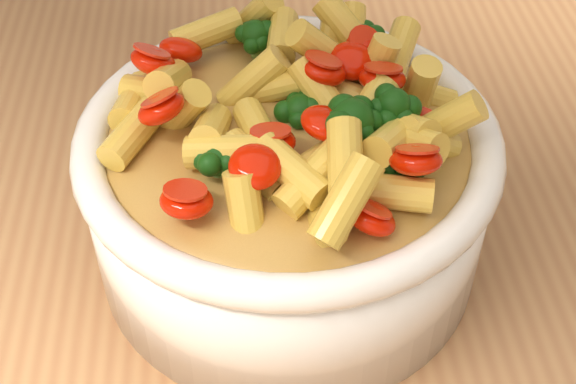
{
  "coord_description": "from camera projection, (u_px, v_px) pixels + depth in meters",
  "views": [
    {
      "loc": [
        -0.09,
        -0.31,
        1.29
      ],
      "look_at": [
        -0.06,
        0.04,
        0.95
      ],
      "focal_mm": 50.0,
      "sensor_mm": 36.0,
      "label": 1
    }
  ],
  "objects": [
    {
      "name": "table",
      "position": [
        381.0,
        383.0,
        0.57
      ],
      "size": [
        1.2,
        0.8,
        0.9
      ],
      "color": "#B07B4B",
      "rests_on": "ground"
    },
    {
      "name": "pasta_salad",
      "position": [
        288.0,
        105.0,
        0.44
      ],
      "size": [
        0.2,
        0.2,
        0.04
      ],
      "color": "#FFD650",
      "rests_on": "serving_bowl"
    },
    {
      "name": "serving_bowl",
      "position": [
        288.0,
        190.0,
        0.49
      ],
      "size": [
        0.25,
        0.25,
        0.11
      ],
      "color": "white",
      "rests_on": "table"
    }
  ]
}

